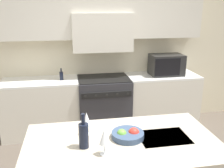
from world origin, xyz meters
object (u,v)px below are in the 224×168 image
at_px(microwave, 166,65).
at_px(fruit_bowl, 128,134).
at_px(oil_bottle_on_counter, 61,76).
at_px(wine_bottle, 84,135).
at_px(range_stove, 104,104).
at_px(wine_glass_near, 104,138).
at_px(wine_glass_far, 87,120).

relative_size(microwave, fruit_bowl, 1.92).
relative_size(fruit_bowl, oil_bottle_on_counter, 1.52).
height_order(wine_bottle, fruit_bowl, wine_bottle).
xyz_separation_m(range_stove, wine_bottle, (-0.46, -2.08, 0.57)).
distance_m(fruit_bowl, oil_bottle_on_counter, 2.08).
bearing_deg(wine_glass_near, wine_glass_far, 107.47).
bearing_deg(microwave, range_stove, -179.02).
bearing_deg(oil_bottle_on_counter, wine_glass_far, -82.07).
relative_size(microwave, oil_bottle_on_counter, 2.91).
height_order(range_stove, fruit_bowl, fruit_bowl).
bearing_deg(fruit_bowl, wine_glass_far, 161.24).
xyz_separation_m(wine_bottle, oil_bottle_on_counter, (-0.22, 2.08, -0.04)).
xyz_separation_m(wine_glass_near, oil_bottle_on_counter, (-0.37, 2.22, -0.08)).
distance_m(range_stove, fruit_bowl, 2.05).
bearing_deg(oil_bottle_on_counter, microwave, 0.50).
distance_m(microwave, fruit_bowl, 2.32).
distance_m(microwave, wine_glass_near, 2.63).
bearing_deg(microwave, wine_glass_near, -121.99).
xyz_separation_m(wine_glass_far, oil_bottle_on_counter, (-0.26, 1.87, -0.08)).
bearing_deg(range_stove, wine_bottle, -102.46).
bearing_deg(fruit_bowl, range_stove, 88.18).
xyz_separation_m(wine_glass_near, fruit_bowl, (0.25, 0.23, -0.12)).
relative_size(range_stove, oil_bottle_on_counter, 4.86).
distance_m(microwave, wine_bottle, 2.61).
bearing_deg(wine_bottle, wine_glass_near, -41.76).
bearing_deg(wine_glass_near, range_stove, 82.07).
distance_m(range_stove, oil_bottle_on_counter, 0.86).
xyz_separation_m(range_stove, oil_bottle_on_counter, (-0.68, 0.00, 0.53)).
relative_size(microwave, wine_glass_far, 2.54).
bearing_deg(fruit_bowl, oil_bottle_on_counter, 107.18).
distance_m(wine_bottle, wine_glass_near, 0.21).
bearing_deg(wine_glass_far, wine_glass_near, -72.53).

